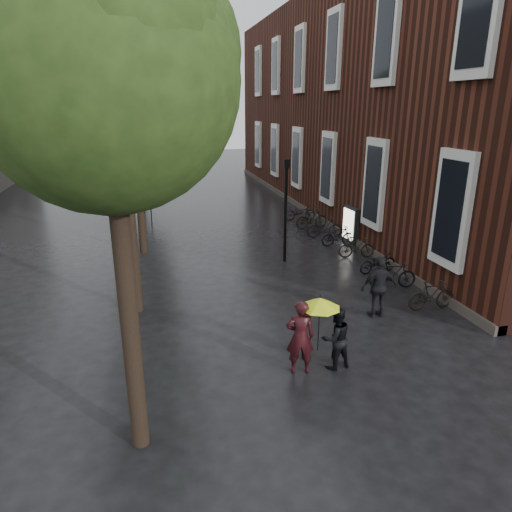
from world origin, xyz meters
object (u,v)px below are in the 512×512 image
object	(u,v)px
person_black	(336,338)
parked_bicycles	(343,240)
pedestrian_walking	(379,287)
ad_lightbox	(351,225)
person_burgundy	(300,337)
lamp_post	(286,201)

from	to	relation	value
person_black	parked_bicycles	distance (m)	9.60
pedestrian_walking	ad_lightbox	world-z (taller)	pedestrian_walking
person_burgundy	person_black	bearing A→B (deg)	-169.19
parked_bicycles	ad_lightbox	world-z (taller)	ad_lightbox
person_burgundy	pedestrian_walking	distance (m)	3.98
person_burgundy	pedestrian_walking	size ratio (longest dim) A/B	0.98
lamp_post	pedestrian_walking	bearing A→B (deg)	-77.32
lamp_post	person_black	bearing A→B (deg)	-98.02
person_black	pedestrian_walking	world-z (taller)	pedestrian_walking
parked_bicycles	ad_lightbox	xyz separation A→B (m)	(0.75, 0.92, 0.37)
person_black	parked_bicycles	size ratio (longest dim) A/B	0.12
person_burgundy	ad_lightbox	bearing A→B (deg)	-109.29
ad_lightbox	lamp_post	distance (m)	4.40
person_black	ad_lightbox	world-z (taller)	ad_lightbox
parked_bicycles	pedestrian_walking	bearing A→B (deg)	-104.78
person_black	pedestrian_walking	size ratio (longest dim) A/B	0.84
pedestrian_walking	person_black	bearing A→B (deg)	45.71
parked_bicycles	person_burgundy	bearing A→B (deg)	-119.44
ad_lightbox	lamp_post	world-z (taller)	lamp_post
parked_bicycles	person_black	bearing A→B (deg)	-114.78
ad_lightbox	parked_bicycles	bearing A→B (deg)	-132.65
person_burgundy	lamp_post	bearing A→B (deg)	-93.13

